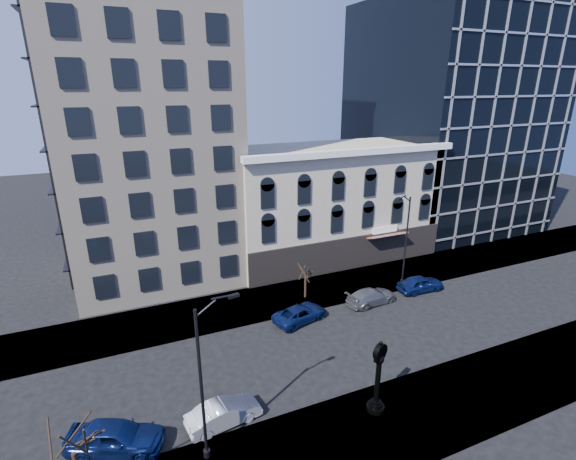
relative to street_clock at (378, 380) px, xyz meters
name	(u,v)px	position (x,y,z in m)	size (l,w,h in m)	color
ground	(284,358)	(-2.96, 6.80, -2.24)	(160.00, 160.00, 0.00)	black
sidewalk_far	(249,305)	(-2.96, 14.80, -2.18)	(160.00, 6.00, 0.12)	gray
sidewalk_near	(342,441)	(-2.96, -1.20, -2.18)	(160.00, 6.00, 0.12)	gray
cream_tower	(138,71)	(-9.07, 25.68, 17.08)	(15.90, 15.40, 42.50)	beige
victorian_row	(329,202)	(9.04, 22.69, 3.76)	(22.60, 11.19, 12.50)	#BDB19B
glass_office	(446,118)	(29.04, 27.70, 11.76)	(20.00, 20.15, 28.00)	black
street_clock	(378,380)	(0.00, 0.00, 0.00)	(1.06, 1.06, 4.69)	black
street_lamp_near	(211,338)	(-9.21, 0.78, 4.75)	(2.35, 0.61, 9.10)	black
street_lamp_far	(405,217)	(11.23, 12.56, 4.74)	(2.25, 1.07, 9.09)	black
bare_tree_near	(70,436)	(-15.38, -0.89, 2.92)	(3.89, 3.89, 6.68)	#2F2117
bare_tree_far	(306,267)	(2.14, 14.07, 0.79)	(2.25, 2.25, 3.87)	#2F2117
car_near_a	(115,437)	(-14.12, 3.07, -1.39)	(2.01, 4.99, 1.70)	#0C194C
car_near_b	(224,413)	(-8.44, 2.61, -1.54)	(1.48, 4.26, 1.40)	silver
car_far_a	(300,314)	(0.10, 10.80, -1.59)	(2.16, 4.67, 1.30)	#0C194C
car_far_b	(371,296)	(7.05, 10.91, -1.56)	(1.92, 4.72, 1.37)	#595B60
car_far_c	(420,284)	(12.55, 11.07, -1.49)	(1.78, 4.43, 1.51)	#0C194C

